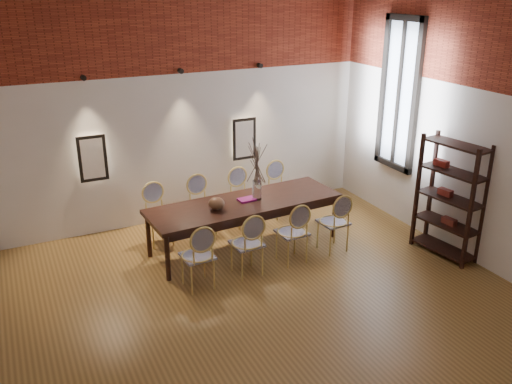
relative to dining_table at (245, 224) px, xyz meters
name	(u,v)px	position (x,y,z in m)	size (l,w,h in m)	color
floor	(264,325)	(-0.65, -2.00, -0.39)	(7.00, 7.00, 0.02)	olive
wall_back	(168,105)	(-0.65, 1.55, 1.62)	(7.00, 0.10, 4.00)	silver
wall_right	(502,131)	(2.90, -2.00, 1.62)	(0.10, 7.00, 4.00)	silver
brick_band_back	(165,25)	(-0.65, 1.48, 2.88)	(7.00, 0.02, 1.50)	maroon
niche_left	(92,158)	(-1.95, 1.45, 0.93)	(0.36, 0.06, 0.66)	#FFEAC6
niche_right	(244,139)	(0.65, 1.45, 0.93)	(0.36, 0.06, 0.66)	#FFEAC6
spot_fixture_left	(83,78)	(-1.95, 1.42, 2.17)	(0.08, 0.08, 0.10)	black
spot_fixture_mid	(181,71)	(-0.45, 1.42, 2.17)	(0.08, 0.08, 0.10)	black
spot_fixture_right	(260,66)	(0.95, 1.42, 2.17)	(0.08, 0.08, 0.10)	black
window_glass	(400,95)	(2.81, 0.00, 1.77)	(0.02, 0.78, 2.38)	silver
window_frame	(399,95)	(2.79, 0.00, 1.77)	(0.08, 0.90, 2.50)	black
window_mullion	(399,95)	(2.79, 0.00, 1.77)	(0.06, 0.06, 2.40)	black
dining_table	(245,224)	(0.00, 0.00, 0.00)	(2.99, 0.96, 0.75)	black
chair_near_a	(197,256)	(-1.07, -0.83, 0.09)	(0.44, 0.44, 0.94)	#E3C666
chair_near_b	(247,243)	(-0.33, -0.78, 0.09)	(0.44, 0.44, 0.94)	#E3C666
chair_near_c	(292,232)	(0.42, -0.74, 0.09)	(0.44, 0.44, 0.94)	#E3C666
chair_near_d	(333,222)	(1.16, -0.69, 0.09)	(0.44, 0.44, 0.94)	#E3C666
chair_far_a	(159,215)	(-1.16, 0.69, 0.09)	(0.44, 0.44, 0.94)	#E3C666
chair_far_b	(202,206)	(-0.42, 0.74, 0.09)	(0.44, 0.44, 0.94)	#E3C666
chair_far_c	(243,198)	(0.33, 0.78, 0.09)	(0.44, 0.44, 0.94)	#E3C666
chair_far_d	(281,190)	(1.07, 0.83, 0.09)	(0.44, 0.44, 0.94)	#E3C666
vase	(257,190)	(0.21, 0.01, 0.53)	(0.14, 0.14, 0.30)	silver
dried_branches	(257,162)	(0.21, 0.01, 0.98)	(0.50, 0.50, 0.70)	#49372A
bowl	(216,203)	(-0.49, -0.08, 0.46)	(0.24, 0.24, 0.18)	brown
book	(247,200)	(0.05, 0.03, 0.39)	(0.26, 0.18, 0.03)	#82136A
shelving_rack	(450,198)	(2.63, -1.52, 0.53)	(0.38, 1.00, 1.80)	black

